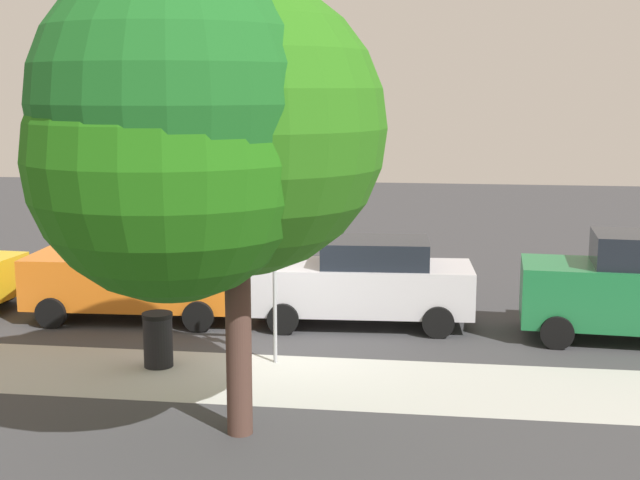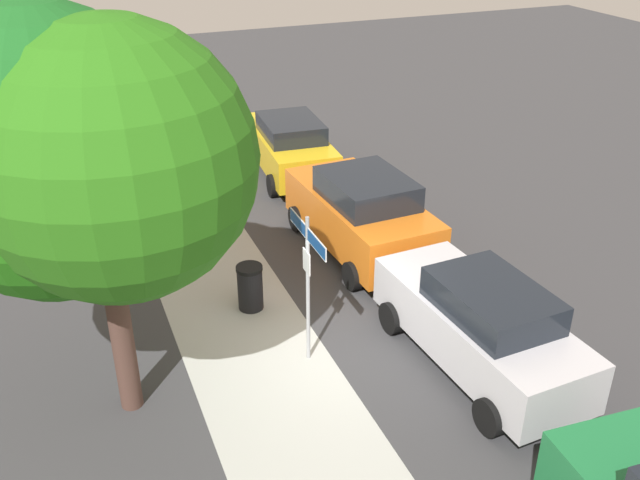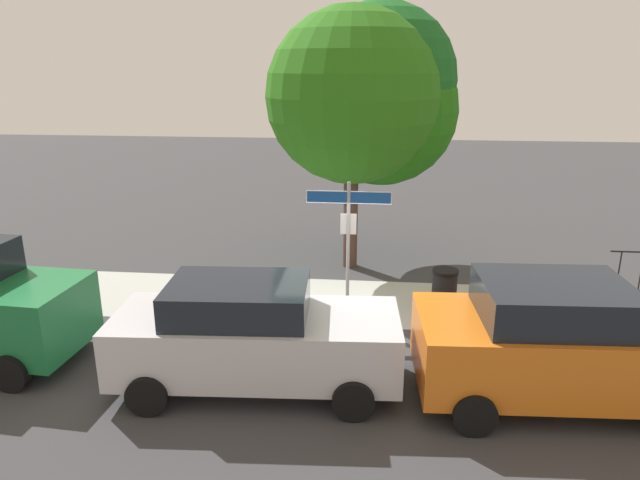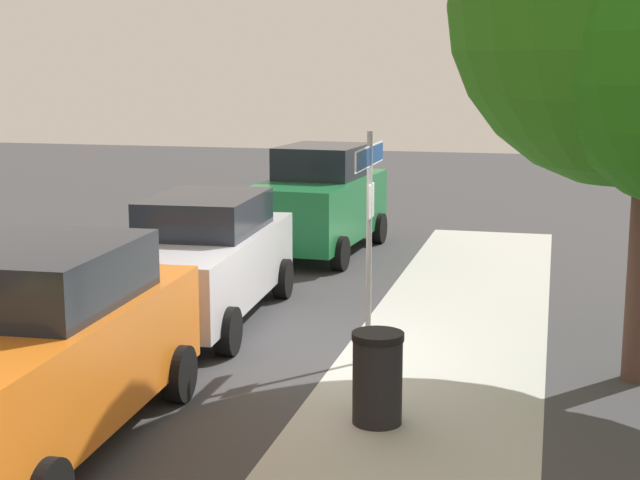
{
  "view_description": "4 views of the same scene",
  "coord_description": "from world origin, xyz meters",
  "px_view_note": "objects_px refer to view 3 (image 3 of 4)",
  "views": [
    {
      "loc": [
        -2.85,
        15.08,
        4.91
      ],
      "look_at": [
        -0.81,
        0.18,
        2.24
      ],
      "focal_mm": 48.07,
      "sensor_mm": 36.0,
      "label": 1
    },
    {
      "loc": [
        -9.97,
        4.15,
        8.06
      ],
      "look_at": [
        0.65,
        -0.1,
        2.05
      ],
      "focal_mm": 39.56,
      "sensor_mm": 36.0,
      "label": 2
    },
    {
      "loc": [
        0.49,
        -10.51,
        5.13
      ],
      "look_at": [
        -0.6,
        0.58,
        1.65
      ],
      "focal_mm": 31.98,
      "sensor_mm": 36.0,
      "label": 3
    },
    {
      "loc": [
        11.21,
        2.59,
        3.68
      ],
      "look_at": [
        -0.03,
        -0.23,
        1.54
      ],
      "focal_mm": 52.7,
      "sensor_mm": 36.0,
      "label": 4
    }
  ],
  "objects_px": {
    "shade_tree": "(366,95)",
    "trash_bin": "(444,291)",
    "car_silver": "(254,335)",
    "car_orange": "(564,343)",
    "street_sign": "(348,223)"
  },
  "relations": [
    {
      "from": "street_sign",
      "to": "trash_bin",
      "type": "xyz_separation_m",
      "value": [
        2.03,
        0.5,
        -1.59
      ]
    },
    {
      "from": "shade_tree",
      "to": "trash_bin",
      "type": "xyz_separation_m",
      "value": [
        1.82,
        -2.89,
        -3.88
      ]
    },
    {
      "from": "street_sign",
      "to": "car_orange",
      "type": "bearing_deg",
      "value": -37.44
    },
    {
      "from": "shade_tree",
      "to": "car_orange",
      "type": "xyz_separation_m",
      "value": [
        3.27,
        -6.05,
        -3.39
      ]
    },
    {
      "from": "shade_tree",
      "to": "car_silver",
      "type": "relative_size",
      "value": 1.41
    },
    {
      "from": "street_sign",
      "to": "car_orange",
      "type": "relative_size",
      "value": 0.63
    },
    {
      "from": "street_sign",
      "to": "shade_tree",
      "type": "height_order",
      "value": "shade_tree"
    },
    {
      "from": "car_silver",
      "to": "car_orange",
      "type": "bearing_deg",
      "value": -2.18
    },
    {
      "from": "street_sign",
      "to": "shade_tree",
      "type": "distance_m",
      "value": 4.1
    },
    {
      "from": "street_sign",
      "to": "car_silver",
      "type": "bearing_deg",
      "value": -116.55
    },
    {
      "from": "car_silver",
      "to": "trash_bin",
      "type": "relative_size",
      "value": 4.76
    },
    {
      "from": "shade_tree",
      "to": "car_orange",
      "type": "relative_size",
      "value": 1.42
    },
    {
      "from": "shade_tree",
      "to": "car_silver",
      "type": "height_order",
      "value": "shade_tree"
    },
    {
      "from": "car_orange",
      "to": "car_silver",
      "type": "bearing_deg",
      "value": 178.39
    },
    {
      "from": "shade_tree",
      "to": "car_orange",
      "type": "distance_m",
      "value": 7.66
    }
  ]
}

